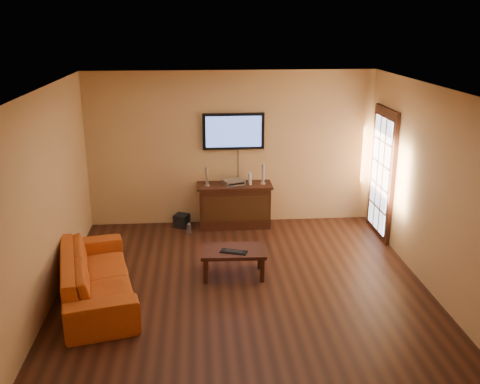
{
  "coord_description": "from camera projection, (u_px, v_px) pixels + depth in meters",
  "views": [
    {
      "loc": [
        -0.58,
        -6.61,
        3.5
      ],
      "look_at": [
        0.02,
        0.8,
        1.1
      ],
      "focal_mm": 40.0,
      "sensor_mm": 36.0,
      "label": 1
    }
  ],
  "objects": [
    {
      "name": "bottle",
      "position": [
        189.0,
        229.0,
        9.11
      ],
      "size": [
        0.07,
        0.07,
        0.21
      ],
      "color": "white",
      "rests_on": "ground"
    },
    {
      "name": "av_receiver",
      "position": [
        234.0,
        182.0,
        9.28
      ],
      "size": [
        0.42,
        0.36,
        0.08
      ],
      "primitive_type": "cube",
      "rotation": [
        0.0,
        0.0,
        0.37
      ],
      "color": "silver",
      "rests_on": "media_console"
    },
    {
      "name": "speaker_left",
      "position": [
        207.0,
        177.0,
        9.17
      ],
      "size": [
        0.09,
        0.09,
        0.33
      ],
      "color": "silver",
      "rests_on": "media_console"
    },
    {
      "name": "room_walls",
      "position": [
        240.0,
        156.0,
        7.46
      ],
      "size": [
        5.0,
        5.0,
        5.0
      ],
      "color": "tan",
      "rests_on": "ground"
    },
    {
      "name": "ground_plane",
      "position": [
        243.0,
        285.0,
        7.39
      ],
      "size": [
        5.0,
        5.0,
        0.0
      ],
      "primitive_type": "plane",
      "color": "black",
      "rests_on": "ground"
    },
    {
      "name": "speaker_right",
      "position": [
        263.0,
        175.0,
        9.27
      ],
      "size": [
        0.09,
        0.09,
        0.34
      ],
      "color": "silver",
      "rests_on": "media_console"
    },
    {
      "name": "subwoofer",
      "position": [
        182.0,
        221.0,
        9.44
      ],
      "size": [
        0.31,
        0.31,
        0.23
      ],
      "primitive_type": "cube",
      "rotation": [
        0.0,
        0.0,
        -0.43
      ],
      "color": "black",
      "rests_on": "ground"
    },
    {
      "name": "sofa",
      "position": [
        96.0,
        268.0,
        6.93
      ],
      "size": [
        1.12,
        2.27,
        0.85
      ],
      "primitive_type": "imported",
      "rotation": [
        0.0,
        0.0,
        1.8
      ],
      "color": "#B84B14",
      "rests_on": "ground"
    },
    {
      "name": "game_console",
      "position": [
        250.0,
        178.0,
        9.29
      ],
      "size": [
        0.05,
        0.15,
        0.2
      ],
      "primitive_type": "cube",
      "rotation": [
        0.0,
        0.0,
        0.05
      ],
      "color": "white",
      "rests_on": "media_console"
    },
    {
      "name": "television",
      "position": [
        233.0,
        131.0,
        9.2
      ],
      "size": [
        1.07,
        0.08,
        0.63
      ],
      "color": "black",
      "rests_on": "ground"
    },
    {
      "name": "keyboard",
      "position": [
        234.0,
        252.0,
        7.46
      ],
      "size": [
        0.4,
        0.26,
        0.02
      ],
      "color": "black",
      "rests_on": "coffee_table"
    },
    {
      "name": "french_door",
      "position": [
        382.0,
        175.0,
        8.86
      ],
      "size": [
        0.07,
        1.02,
        2.22
      ],
      "color": "black",
      "rests_on": "ground"
    },
    {
      "name": "coffee_table",
      "position": [
        233.0,
        253.0,
        7.57
      ],
      "size": [
        0.93,
        0.58,
        0.4
      ],
      "color": "black",
      "rests_on": "ground"
    },
    {
      "name": "media_console",
      "position": [
        235.0,
        205.0,
        9.4
      ],
      "size": [
        1.3,
        0.5,
        0.77
      ],
      "color": "black",
      "rests_on": "ground"
    }
  ]
}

